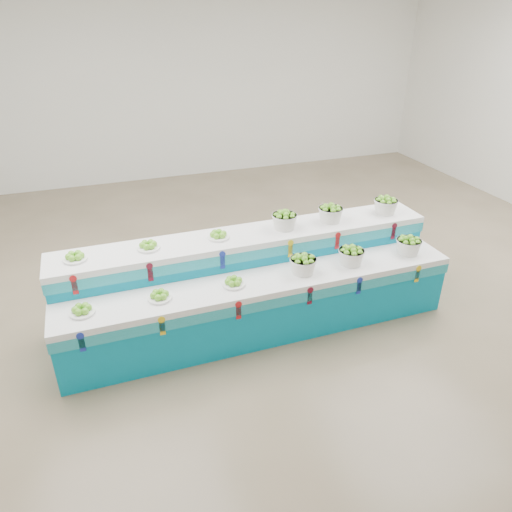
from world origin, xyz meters
The scene contains 15 objects.
ground centered at (0.00, 0.00, 0.00)m, with size 10.00×10.00×0.00m, color brown.
back_wall centered at (0.00, 5.00, 2.00)m, with size 10.00×10.00×0.00m, color silver.
display_stand centered at (-0.78, -0.62, 0.51)m, with size 4.42×1.14×1.02m, color #0588AF, non-canonical shape.
plate_lower_left centered at (-2.65, -0.91, 0.77)m, with size 0.25×0.25×0.10m, color white.
plate_lower_mid centered at (-1.91, -0.90, 0.77)m, with size 0.25×0.25×0.10m, color white.
plate_lower_right centered at (-1.13, -0.90, 0.77)m, with size 0.25×0.25×0.10m, color white.
basket_lower_left centered at (-0.33, -0.89, 0.83)m, with size 0.29×0.29×0.22m, color silver, non-canonical shape.
basket_lower_mid centered at (0.27, -0.89, 0.83)m, with size 0.29×0.29×0.22m, color silver, non-canonical shape.
basket_lower_right centered at (1.03, -0.88, 0.83)m, with size 0.29×0.29×0.22m, color silver, non-canonical shape.
plate_upper_left centered at (-2.65, -0.36, 1.07)m, with size 0.25×0.25×0.10m, color white.
plate_upper_mid centered at (-1.91, -0.35, 1.07)m, with size 0.25×0.25×0.10m, color white.
plate_upper_right centered at (-1.13, -0.35, 1.07)m, with size 0.25×0.25×0.10m, color white.
basket_upper_left centered at (-0.34, -0.34, 1.13)m, with size 0.29×0.29×0.22m, color silver, non-canonical shape.
basket_upper_mid centered at (0.26, -0.34, 1.13)m, with size 0.29×0.29×0.22m, color silver, non-canonical shape.
basket_upper_right centered at (1.03, -0.34, 1.13)m, with size 0.29×0.29×0.22m, color silver, non-canonical shape.
Camera 1 is at (-2.33, -5.01, 3.36)m, focal length 33.39 mm.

